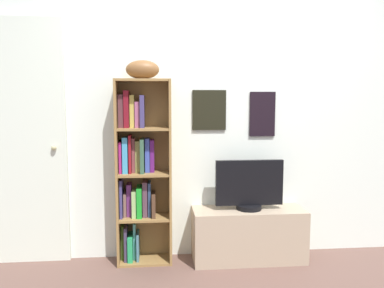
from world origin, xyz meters
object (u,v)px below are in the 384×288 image
bookshelf (139,173)px  door (17,143)px  football (143,70)px  television (249,186)px  tv_stand (248,235)px

bookshelf → door: door is taller
bookshelf → football: size_ratio=5.69×
television → football: bearing=176.7°
bookshelf → football: (0.04, -0.03, 0.88)m
football → television: size_ratio=0.47×
football → tv_stand: (0.91, -0.05, -1.43)m
football → tv_stand: football is taller
bookshelf → door: (-1.03, 0.07, 0.27)m
bookshelf → football: bearing=-35.7°
football → tv_stand: bearing=-3.3°
football → television: (0.91, -0.05, -0.99)m
football → tv_stand: size_ratio=0.28×
bookshelf → television: (0.95, -0.08, -0.11)m
tv_stand → door: (-1.98, 0.16, 0.82)m
bookshelf → football: football is taller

